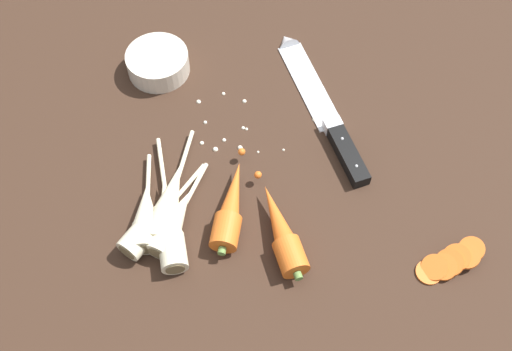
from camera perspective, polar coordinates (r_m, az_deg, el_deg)
ground_plane at (r=101.29cm, az=0.01°, el=-0.07°), size 120.00×90.00×4.00cm
chefs_knife at (r=107.41cm, az=5.68°, el=6.84°), size 14.97×33.78×4.18cm
whole_carrot at (r=93.81cm, az=-2.55°, el=-2.94°), size 6.21×18.60×4.20cm
whole_carrot_second at (r=91.89cm, az=2.19°, el=-5.18°), size 8.42×18.18×4.20cm
parsnip_front at (r=93.55cm, az=-8.25°, el=-4.37°), size 6.97×23.40×4.00cm
parsnip_mid_left at (r=93.54cm, az=-7.81°, el=-4.27°), size 8.60×16.94×4.00cm
parsnip_mid_right at (r=94.67cm, az=-10.34°, el=-3.70°), size 4.62×17.31×4.00cm
parsnip_back at (r=94.03cm, az=-9.69°, el=-4.23°), size 12.40×17.06×4.00cm
parsnip_outer at (r=95.33cm, az=-8.22°, el=-2.37°), size 6.37×20.84×4.00cm
carrot_slice_stack at (r=95.13cm, az=17.35°, el=-7.61°), size 10.24×6.84×3.51cm
prep_bowl at (r=112.06cm, az=-9.23°, el=10.30°), size 11.00×11.00×4.00cm
mince_crumbs at (r=104.51cm, az=-0.17°, el=4.96°), size 22.11×13.26×0.89cm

